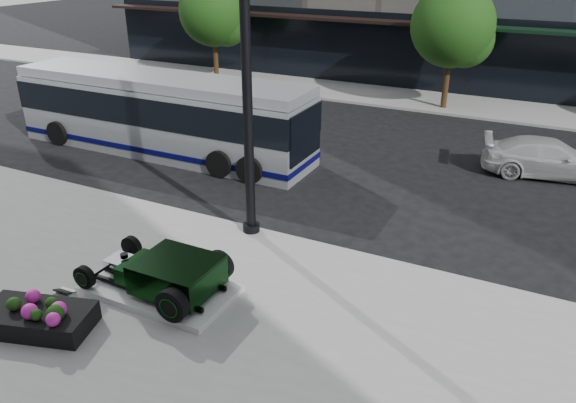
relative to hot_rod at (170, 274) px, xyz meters
The scene contains 10 objects.
ground 5.89m from the hot_rod, 81.31° to the left, with size 120.00×120.00×0.00m, color black.
sidewalk_far 19.81m from the hot_rod, 87.44° to the left, with size 70.00×4.00×0.12m, color gray.
street_trees 19.21m from the hot_rod, 83.86° to the left, with size 29.80×3.80×5.70m.
display_plinth 0.60m from the hot_rod, behind, with size 3.40×1.80×0.15m, color silver.
hot_rod is the anchor object (origin of this frame).
info_plaque 2.37m from the hot_rod, 148.94° to the right, with size 0.41×0.32×0.31m.
lamppost 4.84m from the hot_rod, 89.48° to the left, with size 0.46×0.46×8.44m.
flower_planter 2.79m from the hot_rod, 128.53° to the right, with size 2.45×1.70×0.72m.
transit_bus 10.28m from the hot_rod, 128.90° to the left, with size 12.12×2.88×2.92m.
white_sedan 13.78m from the hot_rod, 59.56° to the left, with size 1.79×4.39×1.27m, color silver.
Camera 1 is at (6.21, -14.06, 7.35)m, focal length 35.00 mm.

